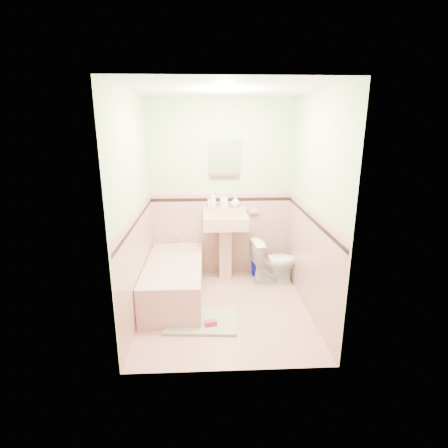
{
  "coord_description": "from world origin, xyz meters",
  "views": [
    {
      "loc": [
        -0.2,
        -3.79,
        2.17
      ],
      "look_at": [
        0.0,
        0.25,
        1.0
      ],
      "focal_mm": 28.18,
      "sensor_mm": 36.0,
      "label": 1
    }
  ],
  "objects_px": {
    "soap_bottle_mid": "(224,200)",
    "soap_bottle_right": "(235,201)",
    "bathtub": "(174,281)",
    "sink": "(225,247)",
    "soap_bottle_left": "(213,199)",
    "shoe": "(211,323)",
    "bucket": "(259,267)",
    "toilet": "(274,262)",
    "medicine_cabinet": "(225,158)"
  },
  "relations": [
    {
      "from": "bathtub",
      "to": "toilet",
      "type": "xyz_separation_m",
      "value": [
        1.34,
        0.36,
        0.1
      ]
    },
    {
      "from": "sink",
      "to": "medicine_cabinet",
      "type": "distance_m",
      "value": 1.24
    },
    {
      "from": "soap_bottle_mid",
      "to": "soap_bottle_right",
      "type": "bearing_deg",
      "value": 0.0
    },
    {
      "from": "medicine_cabinet",
      "to": "bucket",
      "type": "bearing_deg",
      "value": -10.42
    },
    {
      "from": "bathtub",
      "to": "toilet",
      "type": "relative_size",
      "value": 2.34
    },
    {
      "from": "soap_bottle_mid",
      "to": "bathtub",
      "type": "bearing_deg",
      "value": -133.15
    },
    {
      "from": "bucket",
      "to": "shoe",
      "type": "relative_size",
      "value": 1.9
    },
    {
      "from": "soap_bottle_right",
      "to": "bucket",
      "type": "bearing_deg",
      "value": -10.05
    },
    {
      "from": "bucket",
      "to": "bathtub",
      "type": "bearing_deg",
      "value": -151.28
    },
    {
      "from": "soap_bottle_left",
      "to": "shoe",
      "type": "relative_size",
      "value": 1.7
    },
    {
      "from": "sink",
      "to": "shoe",
      "type": "height_order",
      "value": "sink"
    },
    {
      "from": "toilet",
      "to": "shoe",
      "type": "height_order",
      "value": "toilet"
    },
    {
      "from": "sink",
      "to": "soap_bottle_right",
      "type": "xyz_separation_m",
      "value": [
        0.15,
        0.18,
        0.62
      ]
    },
    {
      "from": "soap_bottle_right",
      "to": "bathtub",
      "type": "bearing_deg",
      "value": -139.46
    },
    {
      "from": "soap_bottle_mid",
      "to": "bucket",
      "type": "xyz_separation_m",
      "value": [
        0.52,
        -0.06,
        -1.0
      ]
    },
    {
      "from": "bucket",
      "to": "shoe",
      "type": "distance_m",
      "value": 1.56
    },
    {
      "from": "sink",
      "to": "bucket",
      "type": "xyz_separation_m",
      "value": [
        0.5,
        0.12,
        -0.35
      ]
    },
    {
      "from": "bathtub",
      "to": "soap_bottle_mid",
      "type": "xyz_separation_m",
      "value": [
        0.67,
        0.71,
        0.9
      ]
    },
    {
      "from": "soap_bottle_left",
      "to": "bucket",
      "type": "xyz_separation_m",
      "value": [
        0.67,
        -0.06,
        -1.01
      ]
    },
    {
      "from": "sink",
      "to": "soap_bottle_left",
      "type": "bearing_deg",
      "value": 132.61
    },
    {
      "from": "soap_bottle_mid",
      "to": "soap_bottle_right",
      "type": "distance_m",
      "value": 0.17
    },
    {
      "from": "bathtub",
      "to": "soap_bottle_left",
      "type": "xyz_separation_m",
      "value": [
        0.51,
        0.71,
        0.91
      ]
    },
    {
      "from": "soap_bottle_mid",
      "to": "soap_bottle_left",
      "type": "bearing_deg",
      "value": 180.0
    },
    {
      "from": "soap_bottle_left",
      "to": "soap_bottle_right",
      "type": "height_order",
      "value": "soap_bottle_left"
    },
    {
      "from": "bucket",
      "to": "shoe",
      "type": "height_order",
      "value": "bucket"
    },
    {
      "from": "shoe",
      "to": "soap_bottle_left",
      "type": "bearing_deg",
      "value": 75.76
    },
    {
      "from": "medicine_cabinet",
      "to": "soap_bottle_right",
      "type": "xyz_separation_m",
      "value": [
        0.15,
        -0.03,
        -0.6
      ]
    },
    {
      "from": "bathtub",
      "to": "shoe",
      "type": "distance_m",
      "value": 0.87
    },
    {
      "from": "sink",
      "to": "bucket",
      "type": "height_order",
      "value": "sink"
    },
    {
      "from": "medicine_cabinet",
      "to": "soap_bottle_mid",
      "type": "xyz_separation_m",
      "value": [
        -0.01,
        -0.03,
        -0.57
      ]
    },
    {
      "from": "soap_bottle_right",
      "to": "toilet",
      "type": "height_order",
      "value": "soap_bottle_right"
    },
    {
      "from": "sink",
      "to": "soap_bottle_right",
      "type": "distance_m",
      "value": 0.66
    },
    {
      "from": "soap_bottle_left",
      "to": "sink",
      "type": "bearing_deg",
      "value": -47.39
    },
    {
      "from": "medicine_cabinet",
      "to": "soap_bottle_right",
      "type": "distance_m",
      "value": 0.62
    },
    {
      "from": "bathtub",
      "to": "sink",
      "type": "bearing_deg",
      "value": 37.93
    },
    {
      "from": "sink",
      "to": "bucket",
      "type": "bearing_deg",
      "value": 13.19
    },
    {
      "from": "bathtub",
      "to": "sink",
      "type": "height_order",
      "value": "sink"
    },
    {
      "from": "soap_bottle_left",
      "to": "soap_bottle_mid",
      "type": "relative_size",
      "value": 1.06
    },
    {
      "from": "soap_bottle_left",
      "to": "bathtub",
      "type": "bearing_deg",
      "value": -125.93
    },
    {
      "from": "soap_bottle_right",
      "to": "sink",
      "type": "bearing_deg",
      "value": -129.83
    },
    {
      "from": "soap_bottle_mid",
      "to": "shoe",
      "type": "height_order",
      "value": "soap_bottle_mid"
    },
    {
      "from": "soap_bottle_left",
      "to": "bucket",
      "type": "distance_m",
      "value": 1.21
    },
    {
      "from": "soap_bottle_right",
      "to": "toilet",
      "type": "distance_m",
      "value": 1.0
    },
    {
      "from": "toilet",
      "to": "bucket",
      "type": "relative_size",
      "value": 2.55
    },
    {
      "from": "sink",
      "to": "soap_bottle_left",
      "type": "distance_m",
      "value": 0.7
    },
    {
      "from": "bathtub",
      "to": "bucket",
      "type": "height_order",
      "value": "bathtub"
    },
    {
      "from": "medicine_cabinet",
      "to": "toilet",
      "type": "xyz_separation_m",
      "value": [
        0.66,
        -0.38,
        -1.38
      ]
    },
    {
      "from": "medicine_cabinet",
      "to": "soap_bottle_mid",
      "type": "distance_m",
      "value": 0.57
    },
    {
      "from": "shoe",
      "to": "toilet",
      "type": "bearing_deg",
      "value": 38.93
    },
    {
      "from": "medicine_cabinet",
      "to": "shoe",
      "type": "bearing_deg",
      "value": -98.82
    }
  ]
}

